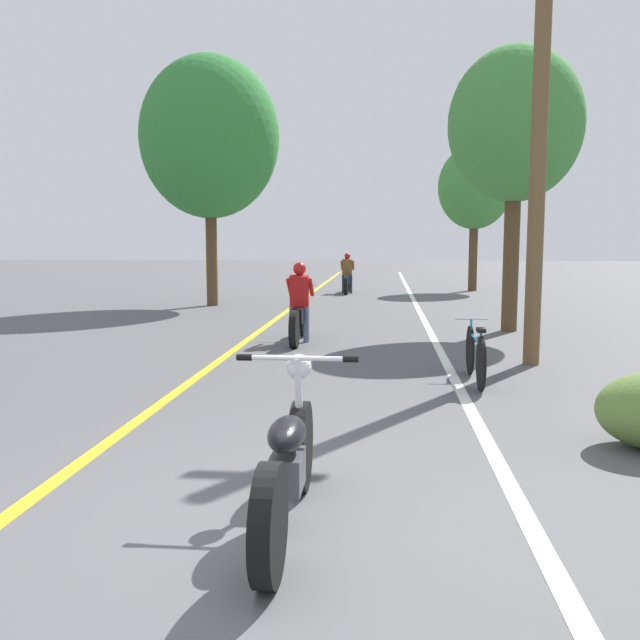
{
  "coord_description": "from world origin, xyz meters",
  "views": [
    {
      "loc": [
        0.82,
        -4.15,
        1.86
      ],
      "look_at": [
        0.07,
        4.03,
        0.9
      ],
      "focal_mm": 38.0,
      "sensor_mm": 36.0,
      "label": 1
    }
  ],
  "objects_px": {
    "roadside_tree_left": "(209,138)",
    "bicycle_parked": "(475,355)",
    "motorcycle_rider_lead": "(300,312)",
    "roadside_tree_right_far": "(475,188)",
    "roadside_tree_right_near": "(515,126)",
    "utility_pole": "(540,124)",
    "motorcycle_rider_far": "(347,278)",
    "motorcycle_foreground": "(288,463)"
  },
  "relations": [
    {
      "from": "utility_pole",
      "to": "motorcycle_foreground",
      "type": "relative_size",
      "value": 3.32
    },
    {
      "from": "motorcycle_rider_lead",
      "to": "bicycle_parked",
      "type": "bearing_deg",
      "value": -50.96
    },
    {
      "from": "roadside_tree_right_far",
      "to": "roadside_tree_right_near",
      "type": "bearing_deg",
      "value": -93.61
    },
    {
      "from": "motorcycle_rider_lead",
      "to": "bicycle_parked",
      "type": "xyz_separation_m",
      "value": [
        2.75,
        -3.39,
        -0.18
      ]
    },
    {
      "from": "roadside_tree_right_far",
      "to": "roadside_tree_left",
      "type": "xyz_separation_m",
      "value": [
        -8.23,
        -6.56,
        0.94
      ]
    },
    {
      "from": "motorcycle_foreground",
      "to": "bicycle_parked",
      "type": "relative_size",
      "value": 1.19
    },
    {
      "from": "utility_pole",
      "to": "roadside_tree_right_near",
      "type": "relative_size",
      "value": 1.21
    },
    {
      "from": "roadside_tree_right_near",
      "to": "roadside_tree_right_far",
      "type": "distance_m",
      "value": 11.47
    },
    {
      "from": "motorcycle_foreground",
      "to": "bicycle_parked",
      "type": "distance_m",
      "value": 5.07
    },
    {
      "from": "roadside_tree_right_far",
      "to": "roadside_tree_left",
      "type": "distance_m",
      "value": 10.57
    },
    {
      "from": "roadside_tree_right_near",
      "to": "motorcycle_foreground",
      "type": "xyz_separation_m",
      "value": [
        -3.22,
        -10.02,
        -3.72
      ]
    },
    {
      "from": "roadside_tree_right_near",
      "to": "bicycle_parked",
      "type": "relative_size",
      "value": 3.27
    },
    {
      "from": "roadside_tree_left",
      "to": "roadside_tree_right_near",
      "type": "bearing_deg",
      "value": -32.98
    },
    {
      "from": "roadside_tree_right_far",
      "to": "motorcycle_rider_lead",
      "type": "xyz_separation_m",
      "value": [
        -4.87,
        -13.33,
        -3.24
      ]
    },
    {
      "from": "motorcycle_rider_far",
      "to": "bicycle_parked",
      "type": "relative_size",
      "value": 1.19
    },
    {
      "from": "utility_pole",
      "to": "motorcycle_rider_far",
      "type": "xyz_separation_m",
      "value": [
        -3.5,
        13.72,
        -3.02
      ]
    },
    {
      "from": "motorcycle_foreground",
      "to": "motorcycle_rider_lead",
      "type": "distance_m",
      "value": 8.17
    },
    {
      "from": "roadside_tree_right_near",
      "to": "roadside_tree_right_far",
      "type": "height_order",
      "value": "roadside_tree_right_near"
    },
    {
      "from": "motorcycle_foreground",
      "to": "motorcycle_rider_far",
      "type": "bearing_deg",
      "value": 91.89
    },
    {
      "from": "motorcycle_foreground",
      "to": "motorcycle_rider_far",
      "type": "relative_size",
      "value": 1.0
    },
    {
      "from": "roadside_tree_right_far",
      "to": "motorcycle_rider_lead",
      "type": "distance_m",
      "value": 14.56
    },
    {
      "from": "utility_pole",
      "to": "roadside_tree_left",
      "type": "relative_size",
      "value": 0.99
    },
    {
      "from": "motorcycle_foreground",
      "to": "bicycle_parked",
      "type": "bearing_deg",
      "value": 68.88
    },
    {
      "from": "roadside_tree_left",
      "to": "bicycle_parked",
      "type": "xyz_separation_m",
      "value": [
        6.12,
        -10.16,
        -4.37
      ]
    },
    {
      "from": "motorcycle_rider_lead",
      "to": "motorcycle_rider_far",
      "type": "height_order",
      "value": "motorcycle_rider_lead"
    },
    {
      "from": "roadside_tree_right_far",
      "to": "motorcycle_rider_far",
      "type": "bearing_deg",
      "value": -160.83
    },
    {
      "from": "roadside_tree_left",
      "to": "motorcycle_rider_lead",
      "type": "xyz_separation_m",
      "value": [
        3.37,
        -6.77,
        -4.18
      ]
    },
    {
      "from": "roadside_tree_right_far",
      "to": "motorcycle_foreground",
      "type": "height_order",
      "value": "roadside_tree_right_far"
    },
    {
      "from": "utility_pole",
      "to": "roadside_tree_right_near",
      "type": "distance_m",
      "value": 3.94
    },
    {
      "from": "roadside_tree_right_far",
      "to": "motorcycle_rider_far",
      "type": "relative_size",
      "value": 2.57
    },
    {
      "from": "roadside_tree_left",
      "to": "motorcycle_foreground",
      "type": "height_order",
      "value": "roadside_tree_left"
    },
    {
      "from": "roadside_tree_right_near",
      "to": "roadside_tree_left",
      "type": "relative_size",
      "value": 0.82
    },
    {
      "from": "roadside_tree_left",
      "to": "bicycle_parked",
      "type": "height_order",
      "value": "roadside_tree_left"
    },
    {
      "from": "roadside_tree_right_near",
      "to": "motorcycle_rider_lead",
      "type": "relative_size",
      "value": 2.65
    },
    {
      "from": "roadside_tree_right_far",
      "to": "bicycle_parked",
      "type": "xyz_separation_m",
      "value": [
        -2.12,
        -16.73,
        -3.42
      ]
    },
    {
      "from": "roadside_tree_right_far",
      "to": "utility_pole",
      "type": "bearing_deg",
      "value": -94.08
    },
    {
      "from": "bicycle_parked",
      "to": "utility_pole",
      "type": "bearing_deg",
      "value": 54.05
    },
    {
      "from": "utility_pole",
      "to": "bicycle_parked",
      "type": "xyz_separation_m",
      "value": [
        -1.02,
        -1.41,
        -3.19
      ]
    },
    {
      "from": "roadside_tree_right_near",
      "to": "roadside_tree_left",
      "type": "distance_m",
      "value": 8.98
    },
    {
      "from": "motorcycle_rider_far",
      "to": "motorcycle_foreground",
      "type": "bearing_deg",
      "value": -88.11
    },
    {
      "from": "motorcycle_foreground",
      "to": "motorcycle_rider_far",
      "type": "distance_m",
      "value": 19.87
    },
    {
      "from": "roadside_tree_left",
      "to": "motorcycle_rider_far",
      "type": "relative_size",
      "value": 3.36
    }
  ]
}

